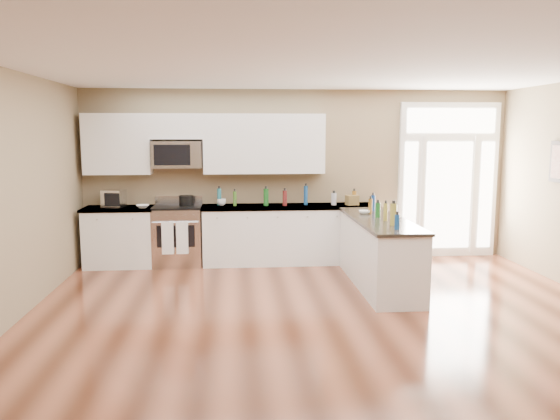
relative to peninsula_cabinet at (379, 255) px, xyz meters
name	(u,v)px	position (x,y,z in m)	size (l,w,h in m)	color
ground	(345,351)	(-0.93, -2.24, -0.43)	(8.00, 8.00, 0.00)	#4D2515
room_shell	(348,176)	(-0.93, -2.24, 1.27)	(8.00, 8.00, 8.00)	#887556
back_cabinet_left	(120,239)	(-3.80, 1.45, 0.00)	(1.10, 0.66, 0.94)	white
back_cabinet_right	(290,236)	(-1.08, 1.45, 0.00)	(2.85, 0.66, 0.94)	white
peninsula_cabinet	(379,255)	(0.00, 0.00, 0.00)	(0.69, 2.32, 0.94)	white
upper_cabinet_left	(118,144)	(-3.81, 1.59, 1.49)	(1.04, 0.33, 0.95)	white
upper_cabinet_right	(264,144)	(-1.50, 1.59, 1.49)	(1.94, 0.33, 0.95)	white
upper_cabinet_short	(177,126)	(-2.88, 1.59, 1.77)	(0.82, 0.33, 0.40)	white
microwave	(177,154)	(-2.88, 1.56, 1.33)	(0.78, 0.41, 0.42)	silver
entry_door	(448,180)	(1.62, 1.71, 0.87)	(1.70, 0.10, 2.60)	white
kitchen_range	(178,235)	(-2.89, 1.45, 0.05)	(0.76, 0.68, 1.08)	silver
stockpot	(186,200)	(-2.75, 1.48, 0.60)	(0.23, 0.23, 0.18)	black
toaster_oven	(114,199)	(-3.87, 1.47, 0.64)	(0.32, 0.25, 0.27)	silver
cardboard_box	(352,200)	(-0.08, 1.42, 0.58)	(0.19, 0.14, 0.16)	brown
bowl_left	(143,206)	(-3.41, 1.35, 0.53)	(0.20, 0.20, 0.05)	white
bowl_peninsula	(364,212)	(-0.11, 0.44, 0.53)	(0.16, 0.16, 0.05)	white
cup_counter	(222,202)	(-2.19, 1.52, 0.56)	(0.14, 0.14, 0.11)	white
counter_bottles	(324,203)	(-0.64, 0.81, 0.63)	(2.39, 2.45, 0.31)	#19591E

